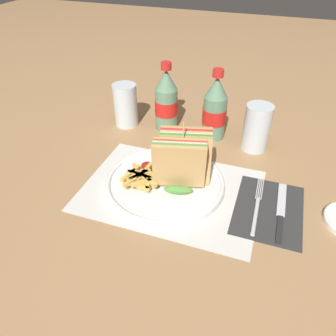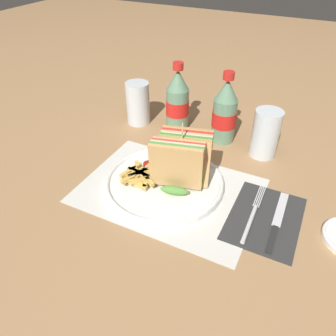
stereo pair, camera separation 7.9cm
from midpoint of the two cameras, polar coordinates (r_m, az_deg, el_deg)
The scene contains 13 objects.
ground_plane at distance 0.78m, azimuth 2.82°, elevation -4.45°, with size 4.00×4.00×0.00m, color #9E754C.
placemat at distance 0.79m, azimuth 2.75°, elevation -3.92°, with size 0.42×0.29×0.00m.
plate_main at distance 0.79m, azimuth 2.20°, elevation -2.61°, with size 0.29×0.29×0.02m.
club_sandwich at distance 0.75m, azimuth 5.36°, elevation 1.13°, with size 0.14×0.13×0.16m.
fries_pile at distance 0.78m, azimuth -2.03°, elevation -1.31°, with size 0.10×0.10×0.02m.
ketchup_blob at distance 0.82m, azimuth -0.51°, elevation 0.59°, with size 0.03×0.03×0.01m.
napkin at distance 0.76m, azimuth 19.46°, elevation -8.31°, with size 0.15×0.21×0.00m.
fork at distance 0.74m, azimuth 17.39°, elevation -8.35°, with size 0.02×0.19×0.01m.
knife at distance 0.75m, azimuth 21.40°, elevation -8.74°, with size 0.02×0.19×0.00m.
coke_bottle_near at distance 0.99m, azimuth 3.98°, elevation 11.41°, with size 0.07×0.07×0.21m.
coke_bottle_far at distance 0.95m, azimuth 12.23°, elevation 9.34°, with size 0.07×0.07×0.21m.
glass_near at distance 0.92m, azimuth 19.02°, elevation 5.63°, with size 0.07×0.07×0.13m.
glass_far at distance 1.04m, azimuth -3.06°, elevation 11.16°, with size 0.07×0.07×0.13m.
Camera 2 is at (0.26, -0.53, 0.51)m, focal length 35.00 mm.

